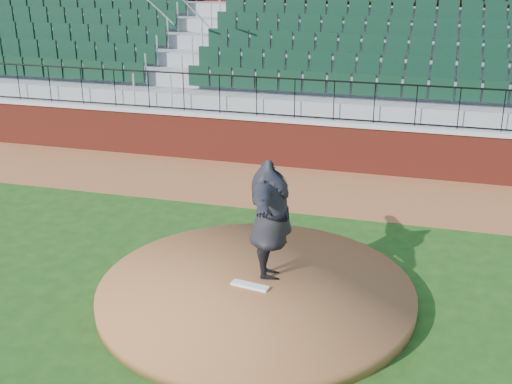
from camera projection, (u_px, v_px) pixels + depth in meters
ground at (232, 295)px, 11.05m from camera, size 90.00×90.00×0.00m
warning_track at (299, 187)px, 15.92m from camera, size 34.00×3.20×0.01m
field_wall at (313, 145)px, 17.16m from camera, size 34.00×0.35×1.20m
wall_cap at (313, 121)px, 16.93m from camera, size 34.00×0.45×0.10m
wall_railing at (314, 100)px, 16.73m from camera, size 34.00×0.05×1.00m
seating_stands at (332, 62)px, 19.02m from camera, size 34.00×5.10×4.60m
concourse_wall at (347, 34)px, 21.39m from camera, size 34.00×0.50×5.50m
pitchers_mound at (256, 293)px, 10.88m from camera, size 5.18×5.18×0.25m
pitching_rubber at (250, 286)px, 10.81m from camera, size 0.65×0.26×0.04m
pitcher at (271, 220)px, 10.80m from camera, size 1.25×2.63×2.06m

